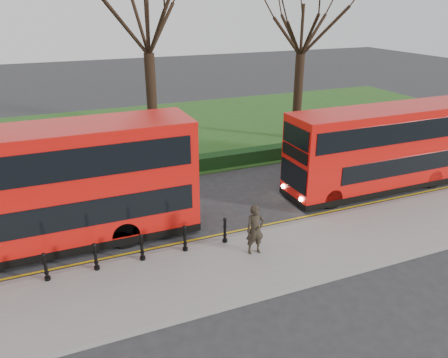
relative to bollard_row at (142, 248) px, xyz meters
name	(u,v)px	position (x,y,z in m)	size (l,w,h in m)	color
ground	(169,238)	(1.39, 1.35, -0.65)	(120.00, 120.00, 0.00)	#28282B
pavement	(193,277)	(1.39, -1.65, -0.57)	(60.00, 4.00, 0.15)	gray
kerb	(177,249)	(1.39, 0.35, -0.57)	(60.00, 0.25, 0.16)	slate
grass_verge	(109,138)	(1.39, 16.35, -0.62)	(60.00, 18.00, 0.06)	#25501A
hedge	(133,173)	(1.39, 8.15, -0.25)	(60.00, 0.90, 0.80)	black
yellow_line_outer	(174,247)	(1.39, 0.65, -0.64)	(60.00, 0.10, 0.01)	yellow
yellow_line_inner	(173,244)	(1.39, 0.85, -0.64)	(60.00, 0.10, 0.01)	yellow
tree_mid	(146,15)	(3.39, 11.35, 7.53)	(7.20, 7.20, 11.26)	black
tree_right	(302,24)	(13.39, 11.35, 6.92)	(6.67, 6.67, 10.42)	black
bollard_row	(142,248)	(0.00, 0.00, 0.00)	(6.69, 0.15, 1.00)	black
bus_lead	(37,191)	(-3.24, 2.56, 1.73)	(11.89, 2.73, 4.73)	red
bus_rear	(384,149)	(12.81, 2.19, 1.44)	(10.43, 2.40, 4.15)	red
pedestrian	(255,230)	(4.00, -1.14, 0.46)	(0.70, 0.46, 1.93)	#2B241B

